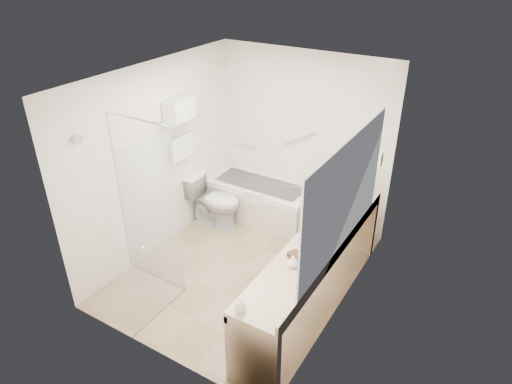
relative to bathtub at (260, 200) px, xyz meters
The scene contains 25 objects.
floor 1.36m from the bathtub, 68.05° to the right, with size 3.20×3.20×0.00m, color #9D7F61.
ceiling 2.59m from the bathtub, 68.05° to the right, with size 2.60×3.20×0.10m, color silver.
wall_back 1.15m from the bathtub, 35.84° to the left, with size 2.60×0.10×2.50m, color silver.
wall_front 3.04m from the bathtub, 80.02° to the right, with size 2.60×0.10×2.50m, color silver.
wall_left 1.77m from the bathtub, 122.86° to the right, with size 0.10×3.20×2.50m, color silver.
wall_right 2.39m from the bathtub, 34.55° to the right, with size 0.10×3.20×2.50m, color silver.
bathtub is the anchor object (origin of this frame).
grab_bar_short 0.87m from the bathtub, 144.55° to the left, with size 0.03×0.03×0.40m, color silver.
grab_bar_long 1.12m from the bathtub, 35.51° to the left, with size 0.03×0.03×0.60m, color silver.
shower_enclosure 2.31m from the bathtub, 93.47° to the right, with size 0.96×0.91×2.11m.
towel_shelf 1.85m from the bathtub, 127.02° to the right, with size 0.24×0.55×0.81m.
vanity_counter 2.09m from the bathtub, 42.35° to the right, with size 0.55×2.70×0.95m.
sink 1.92m from the bathtub, 32.47° to the right, with size 0.40×0.52×0.14m, color silver.
faucet 2.07m from the bathtub, 30.20° to the right, with size 0.03×0.03×0.14m, color silver.
mirror 2.60m from the bathtub, 37.82° to the right, with size 0.02×2.00×1.20m, color silver.
hairdryer_unit 2.12m from the bathtub, ahead, with size 0.08×0.10×0.18m, color white.
toilet 0.71m from the bathtub, 129.87° to the right, with size 0.44×0.79×0.78m, color silver.
amenity_basket 2.33m from the bathtub, 49.63° to the right, with size 0.18×0.12×0.06m, color #472B19.
soap_bottle_a 3.03m from the bathtub, 62.65° to the right, with size 0.07×0.15×0.07m, color white.
soap_bottle_b 2.45m from the bathtub, 51.34° to the right, with size 0.10×0.13×0.10m, color white.
water_bottle_left 1.84m from the bathtub, 32.27° to the right, with size 0.06×0.06×0.21m.
water_bottle_mid 1.64m from the bathtub, 16.98° to the right, with size 0.06×0.06×0.20m.
water_bottle_right 1.59m from the bathtub, 13.67° to the right, with size 0.07×0.07×0.21m.
drinking_glass_near 1.82m from the bathtub, 27.93° to the right, with size 0.06×0.06×0.08m, color silver.
drinking_glass_far 1.62m from the bathtub, 16.82° to the right, with size 0.08×0.08×0.10m, color silver.
Camera 1 is at (2.55, -3.92, 3.73)m, focal length 32.00 mm.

